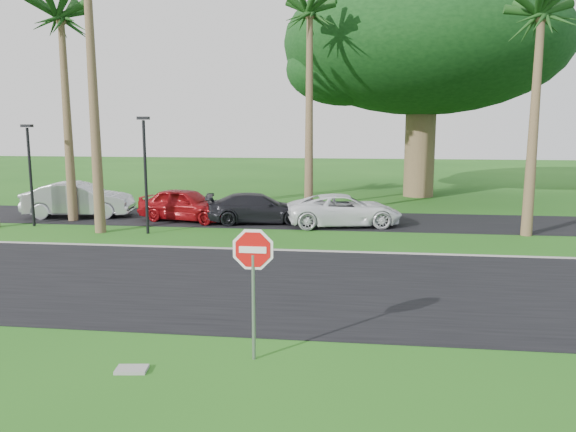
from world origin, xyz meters
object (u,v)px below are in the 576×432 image
at_px(car_silver, 79,200).
at_px(car_red, 186,205).
at_px(stop_sign_near, 253,267).
at_px(car_minivan, 344,210).
at_px(car_dark, 258,209).

bearing_deg(car_silver, car_red, -104.28).
relative_size(stop_sign_near, car_minivan, 0.54).
bearing_deg(stop_sign_near, car_red, 111.95).
height_order(car_silver, car_red, car_silver).
xyz_separation_m(car_silver, car_minivan, (12.48, -0.79, -0.14)).
bearing_deg(stop_sign_near, car_minivan, 84.80).
xyz_separation_m(stop_sign_near, car_dark, (-2.53, 14.40, -1.12)).
distance_m(car_red, car_dark, 3.34).
bearing_deg(car_minivan, car_silver, 75.04).
relative_size(car_silver, car_minivan, 1.01).
relative_size(car_silver, car_dark, 1.10).
relative_size(stop_sign_near, car_dark, 0.58).
bearing_deg(car_minivan, car_red, 75.81).
height_order(car_red, car_dark, car_red).
bearing_deg(car_silver, car_dark, -103.39).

